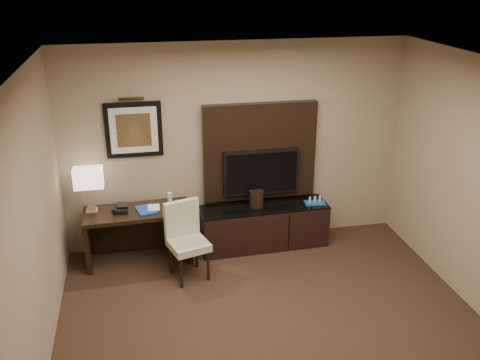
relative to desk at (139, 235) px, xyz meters
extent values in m
cube|color=#342117|center=(1.33, -2.15, -0.36)|extent=(4.50, 5.00, 0.01)
cube|color=silver|center=(1.33, -2.15, 2.35)|extent=(4.50, 5.00, 0.01)
cube|color=tan|center=(1.33, 0.35, 1.00)|extent=(4.50, 0.01, 2.70)
cube|color=tan|center=(-0.92, -2.15, 1.00)|extent=(0.01, 5.00, 2.70)
cube|color=black|center=(0.00, 0.00, 0.00)|extent=(1.33, 0.61, 0.70)
cube|color=black|center=(1.65, 0.05, -0.06)|extent=(1.71, 0.53, 0.58)
cube|color=black|center=(1.63, 0.29, 0.92)|extent=(1.50, 0.12, 1.30)
cube|color=black|center=(1.63, 0.19, 0.67)|extent=(1.00, 0.08, 0.60)
cube|color=black|center=(0.03, 0.33, 1.30)|extent=(0.70, 0.04, 0.70)
cylinder|color=#3C2813|center=(0.03, 0.29, 1.70)|extent=(0.04, 0.04, 0.30)
cube|color=#18379F|center=(0.11, -0.03, 0.36)|extent=(0.28, 0.34, 0.02)
imported|color=#B6AF8F|center=(0.13, 0.01, 0.45)|extent=(0.15, 0.02, 0.20)
cylinder|color=silver|center=(0.42, 0.08, 0.44)|extent=(0.06, 0.06, 0.17)
cylinder|color=black|center=(1.55, 0.08, 0.34)|extent=(0.22, 0.22, 0.21)
camera|label=1|loc=(0.06, -6.17, 3.20)|focal=40.00mm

